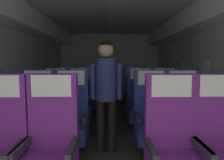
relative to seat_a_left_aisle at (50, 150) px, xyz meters
The scene contains 18 objects.
ground 1.89m from the seat_a_left_aisle, 72.45° to the left, with size 3.67×7.17×0.02m, color #3D3833.
fuselage_shell 2.39m from the seat_a_left_aisle, 74.64° to the left, with size 3.55×6.82×2.28m.
seat_a_left_aisle is the anchor object (origin of this frame).
seat_a_right_aisle 1.55m from the seat_a_left_aisle, ahead, with size 0.49×0.50×1.15m.
seat_a_right_window 1.10m from the seat_a_left_aisle, ahead, with size 0.49×0.50×1.15m.
seat_b_left_window 1.01m from the seat_a_left_aisle, 116.78° to the left, with size 0.49×0.50×1.15m.
seat_b_left_aisle 0.92m from the seat_a_left_aisle, 89.72° to the left, with size 0.49×0.50×1.15m.
seat_b_right_aisle 1.80m from the seat_a_left_aisle, 30.16° to the left, with size 0.49×0.50×1.15m.
seat_b_right_window 1.43m from the seat_a_left_aisle, 39.08° to the left, with size 0.49×0.50×1.15m.
seat_c_left_window 1.87m from the seat_a_left_aisle, 104.16° to the left, with size 0.49×0.50×1.15m.
seat_c_left_aisle 1.82m from the seat_a_left_aisle, 90.40° to the left, with size 0.49×0.50×1.15m.
seat_c_right_aisle 2.42m from the seat_a_left_aisle, 49.52° to the left, with size 0.49×0.50×1.15m.
seat_c_right_window 2.13m from the seat_a_left_aisle, 58.91° to the left, with size 0.49×0.50×1.15m.
seat_d_left_window 2.79m from the seat_a_left_aisle, 99.43° to the left, with size 0.49×0.50×1.15m.
seat_d_left_aisle 2.76m from the seat_a_left_aisle, 90.03° to the left, with size 0.49×0.50×1.15m.
seat_d_right_aisle 3.15m from the seat_a_left_aisle, 60.30° to the left, with size 0.49×0.50×1.15m.
seat_d_right_window 2.96m from the seat_a_left_aisle, 68.23° to the left, with size 0.49×0.50×1.15m.
flight_attendant 1.18m from the seat_a_left_aisle, 63.38° to the left, with size 0.43×0.28×1.56m.
Camera 1 is at (-0.02, -0.03, 1.26)m, focal length 31.02 mm.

